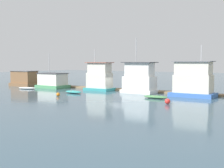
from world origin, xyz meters
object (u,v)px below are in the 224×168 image
Objects in this scene: houseboat_green at (53,81)px; houseboat_white at (139,79)px; mooring_post_far_right at (123,86)px; dinghy_teal at (73,92)px; houseboat_brown at (24,79)px; houseboat_blue at (193,81)px; buoy_orange at (58,94)px; buoy_red at (168,101)px; dinghy_green at (156,97)px; dinghy_white at (27,88)px; houseboat_teal at (99,78)px.

houseboat_green is 19.11m from houseboat_white.
houseboat_white is 4.08m from mooring_post_far_right.
houseboat_white is 11.17m from dinghy_teal.
houseboat_green reaches higher than houseboat_brown.
houseboat_white is 9.33m from houseboat_blue.
houseboat_green is 12.65× the size of buoy_orange.
houseboat_brown is 38.14m from buoy_red.
houseboat_brown is 0.65× the size of houseboat_white.
mooring_post_far_right is at bearing 6.57° from houseboat_green.
houseboat_green is 1.88× the size of dinghy_teal.
dinghy_teal is at bearing -28.99° from houseboat_green.
dinghy_green is (33.11, -4.85, -1.36)m from houseboat_brown.
dinghy_white is (-2.37, -4.44, -1.21)m from houseboat_green.
buoy_orange is (0.87, -4.57, 0.04)m from dinghy_teal.
dinghy_teal is at bearing -144.09° from houseboat_white.
houseboat_white is (27.54, 0.62, 0.74)m from houseboat_brown.
buoy_orange reaches higher than dinghy_green.
houseboat_brown reaches higher than dinghy_white.
houseboat_brown is 33.49m from dinghy_green.
buoy_orange is (-8.01, -11.00, -2.05)m from houseboat_white.
houseboat_blue is 9.75m from buoy_red.
mooring_post_far_right is at bearing 19.32° from dinghy_white.
houseboat_white is (8.18, 0.03, -0.01)m from houseboat_teal.
mooring_post_far_right reaches higher than buoy_red.
buoy_orange is at bearing -126.06° from houseboat_white.
mooring_post_far_right is (-3.74, 0.98, -1.30)m from houseboat_white.
buoy_orange is (19.53, -10.38, -1.31)m from houseboat_brown.
houseboat_brown is at bearing -179.84° from houseboat_blue.
houseboat_green is at bearing -179.45° from houseboat_blue.
houseboat_green is at bearing -177.63° from houseboat_white.
houseboat_green is 5.18m from dinghy_white.
houseboat_green is 10.96m from houseboat_teal.
houseboat_blue is 13.21m from mooring_post_far_right.
buoy_red is (18.28, -3.62, 0.12)m from dinghy_teal.
houseboat_teal is 17.50m from houseboat_blue.
dinghy_green is 1.83× the size of mooring_post_far_right.
dinghy_green is (13.75, -5.44, -2.11)m from houseboat_teal.
mooring_post_far_right reaches higher than dinghy_teal.
houseboat_brown is 1.65× the size of dinghy_teal.
houseboat_blue is at bearing -1.60° from houseboat_teal.
dinghy_green is (14.45, 0.97, -0.01)m from dinghy_teal.
buoy_red is (17.57, -10.02, -1.98)m from houseboat_teal.
houseboat_white reaches higher than houseboat_blue.
dinghy_white is 1.01× the size of dinghy_green.
houseboat_blue is at bearing 18.02° from dinghy_teal.
houseboat_blue is (9.31, -0.52, 0.08)m from houseboat_white.
dinghy_green is at bearing -8.33° from houseboat_brown.
buoy_orange is at bearing -28.00° from houseboat_brown.
houseboat_teal reaches higher than houseboat_green.
houseboat_brown is 23.86m from mooring_post_far_right.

